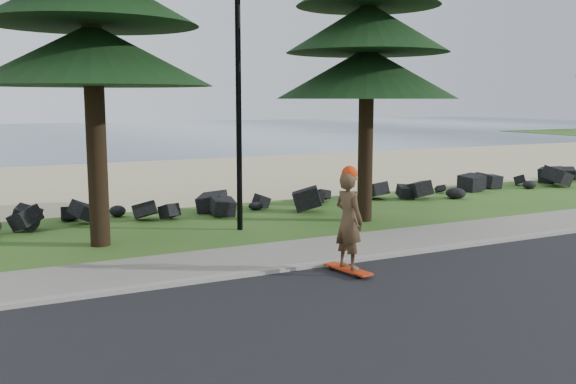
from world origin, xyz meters
The scene contains 9 objects.
ground centered at (0.00, 0.00, 0.00)m, with size 160.00×160.00×0.00m, color #315B1C.
road centered at (0.00, -4.50, 0.01)m, with size 160.00×7.00×0.02m, color black.
kerb centered at (0.00, -0.90, 0.05)m, with size 160.00×0.20×0.10m, color gray.
sidewalk centered at (0.00, 0.20, 0.04)m, with size 160.00×2.00×0.08m, color slate.
beach_sand centered at (0.00, 14.50, 0.01)m, with size 160.00×15.00×0.01m, color tan.
ocean centered at (0.00, 51.00, 0.00)m, with size 160.00×58.00×0.01m, color #304A5D.
seawall_boulders centered at (0.00, 5.60, 0.00)m, with size 60.00×2.40×1.10m, color black, non-canonical shape.
lamp_post centered at (0.00, 3.20, 4.13)m, with size 0.25×0.14×8.14m.
skateboarder centered at (0.22, -1.61, 1.03)m, with size 0.55×1.13×2.05m.
Camera 1 is at (-6.11, -11.62, 3.30)m, focal length 40.00 mm.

